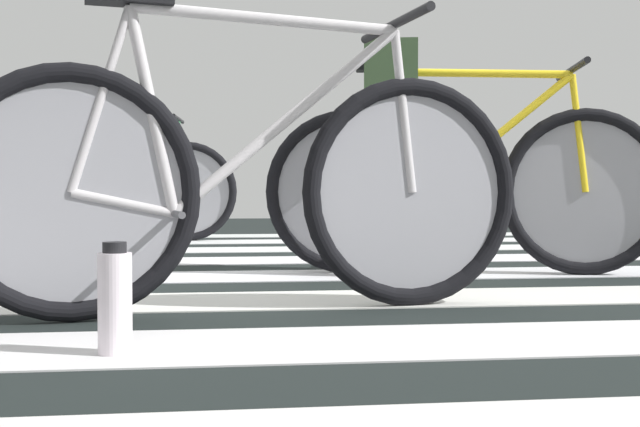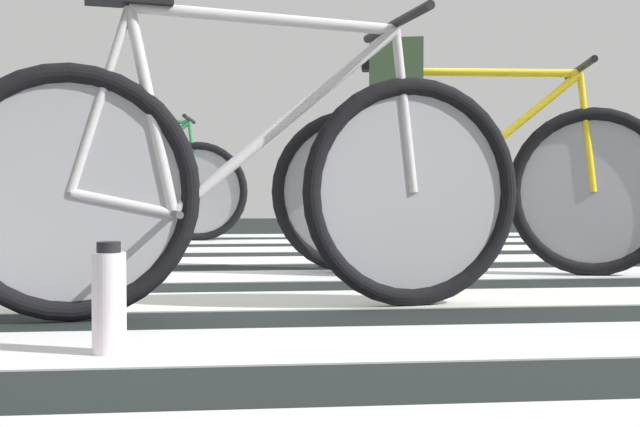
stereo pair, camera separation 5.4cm
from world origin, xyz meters
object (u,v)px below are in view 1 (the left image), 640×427
at_px(cyclist_3_of_3, 70,148).
at_px(bicycle_2_of_3, 464,186).
at_px(water_bottle, 115,301).
at_px(bicycle_1_of_3, 251,183).
at_px(cyclist_2_of_3, 392,127).
at_px(bicycle_3_of_3, 115,188).

bearing_deg(cyclist_3_of_3, bicycle_2_of_3, -46.16).
xyz_separation_m(bicycle_2_of_3, water_bottle, (-1.27, -1.56, -0.27)).
bearing_deg(cyclist_3_of_3, bicycle_1_of_3, -67.82).
bearing_deg(bicycle_2_of_3, cyclist_3_of_3, 141.58).
relative_size(cyclist_3_of_3, water_bottle, 4.10).
height_order(bicycle_2_of_3, cyclist_2_of_3, cyclist_2_of_3).
xyz_separation_m(bicycle_1_of_3, bicycle_2_of_3, (0.95, 1.00, 0.00)).
xyz_separation_m(bicycle_2_of_3, cyclist_2_of_3, (-0.30, 0.06, 0.25)).
height_order(bicycle_1_of_3, cyclist_2_of_3, cyclist_2_of_3).
xyz_separation_m(bicycle_1_of_3, water_bottle, (-0.32, -0.56, -0.27)).
relative_size(bicycle_2_of_3, bicycle_3_of_3, 0.99).
relative_size(cyclist_2_of_3, water_bottle, 3.94).
distance_m(bicycle_1_of_3, bicycle_2_of_3, 1.38).
bearing_deg(bicycle_3_of_3, water_bottle, -78.62).
bearing_deg(bicycle_1_of_3, bicycle_2_of_3, 35.74).
xyz_separation_m(bicycle_3_of_3, cyclist_3_of_3, (-0.31, 0.02, 0.28)).
relative_size(bicycle_2_of_3, cyclist_2_of_3, 1.73).
relative_size(cyclist_2_of_3, bicycle_3_of_3, 0.57).
bearing_deg(cyclist_2_of_3, bicycle_3_of_3, 133.20).
relative_size(bicycle_3_of_3, water_bottle, 6.93).
xyz_separation_m(cyclist_2_of_3, water_bottle, (-0.97, -1.62, -0.52)).
distance_m(cyclist_2_of_3, bicycle_3_of_3, 2.88).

